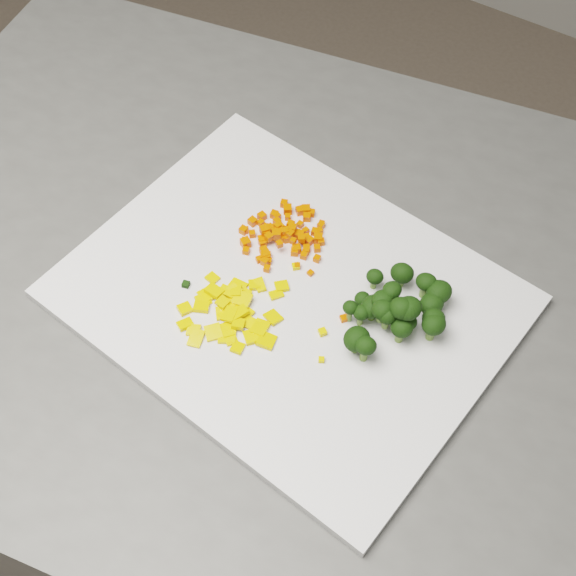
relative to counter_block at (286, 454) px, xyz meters
The scene contains 148 objects.
counter_block is the anchor object (origin of this frame).
cutting_board 0.46m from the counter_block, 50.03° to the right, with size 0.41×0.32×0.01m, color silver.
carrot_pile 0.48m from the counter_block, 123.70° to the left, with size 0.09×0.09×0.03m, color #E34302, non-canonical shape.
pepper_pile 0.47m from the counter_block, 109.63° to the right, with size 0.11×0.11×0.01m, color yellow, non-canonical shape.
broccoli_pile 0.50m from the counter_block, ahead, with size 0.11×0.11×0.05m, color black, non-canonical shape.
carrot_cube_0 0.47m from the counter_block, 90.71° to the left, with size 0.01×0.01×0.01m, color #E34302.
carrot_cube_1 0.47m from the counter_block, behind, with size 0.01×0.01×0.01m, color #E34302.
carrot_cube_2 0.47m from the counter_block, 100.87° to the left, with size 0.01×0.01×0.01m, color #E34302.
carrot_cube_3 0.47m from the counter_block, 83.56° to the left, with size 0.01×0.01×0.01m, color #E34302.
carrot_cube_4 0.47m from the counter_block, 102.11° to the left, with size 0.01×0.01×0.01m, color #E34302.
carrot_cube_5 0.47m from the counter_block, 96.87° to the left, with size 0.01×0.01×0.01m, color #E34302.
carrot_cube_6 0.47m from the counter_block, 140.90° to the left, with size 0.01×0.01×0.01m, color #E34302.
carrot_cube_7 0.47m from the counter_block, 108.30° to the left, with size 0.01×0.01×0.01m, color #E34302.
carrot_cube_8 0.47m from the counter_block, 82.91° to the left, with size 0.01×0.01×0.01m, color #E34302.
carrot_cube_9 0.47m from the counter_block, 137.07° to the left, with size 0.01×0.01×0.01m, color #E34302.
carrot_cube_10 0.47m from the counter_block, 110.97° to the left, with size 0.01×0.01×0.01m, color #E34302.
carrot_cube_11 0.47m from the counter_block, 123.03° to the left, with size 0.01×0.01×0.01m, color #E34302.
carrot_cube_12 0.46m from the counter_block, 64.32° to the left, with size 0.01×0.01×0.01m, color #E34302.
carrot_cube_13 0.47m from the counter_block, 97.47° to the left, with size 0.01×0.01×0.01m, color #E34302.
carrot_cube_14 0.47m from the counter_block, 104.26° to the left, with size 0.01×0.01×0.01m, color #E34302.
carrot_cube_15 0.47m from the counter_block, 128.72° to the left, with size 0.01×0.01×0.01m, color #E34302.
carrot_cube_16 0.47m from the counter_block, 95.66° to the left, with size 0.01×0.01×0.01m, color #E34302.
carrot_cube_17 0.47m from the counter_block, 128.36° to the left, with size 0.01×0.01×0.01m, color #E34302.
carrot_cube_18 0.47m from the counter_block, 143.94° to the left, with size 0.01×0.01×0.01m, color #E34302.
carrot_cube_19 0.47m from the counter_block, 91.00° to the left, with size 0.01×0.01×0.01m, color #E34302.
carrot_cube_20 0.47m from the counter_block, 157.10° to the left, with size 0.01×0.01×0.01m, color #E34302.
carrot_cube_21 0.47m from the counter_block, 59.64° to the left, with size 0.01×0.01×0.01m, color #E34302.
carrot_cube_22 0.47m from the counter_block, 74.43° to the left, with size 0.01×0.01×0.01m, color #E34302.
carrot_cube_23 0.47m from the counter_block, 159.27° to the left, with size 0.01×0.01×0.01m, color #E34302.
carrot_cube_24 0.47m from the counter_block, 113.58° to the left, with size 0.01×0.01×0.01m, color #E34302.
carrot_cube_25 0.47m from the counter_block, 100.22° to the left, with size 0.01×0.01×0.01m, color #E34302.
carrot_cube_26 0.47m from the counter_block, 129.35° to the left, with size 0.01×0.01×0.01m, color #E34302.
carrot_cube_27 0.47m from the counter_block, 120.28° to the left, with size 0.01×0.01×0.01m, color #E34302.
carrot_cube_28 0.47m from the counter_block, 107.77° to the left, with size 0.01×0.01×0.01m, color #E34302.
carrot_cube_29 0.47m from the counter_block, 161.17° to the left, with size 0.01×0.01×0.01m, color #E34302.
carrot_cube_30 0.47m from the counter_block, 145.59° to the left, with size 0.01×0.01×0.01m, color #E34302.
carrot_cube_31 0.46m from the counter_block, behind, with size 0.01×0.01×0.01m, color #E34302.
carrot_cube_32 0.47m from the counter_block, 152.40° to the left, with size 0.01×0.01×0.01m, color #E34302.
carrot_cube_33 0.47m from the counter_block, 149.90° to the left, with size 0.01×0.01×0.01m, color #E34302.
carrot_cube_34 0.47m from the counter_block, 140.68° to the left, with size 0.01×0.01×0.01m, color #E34302.
carrot_cube_35 0.47m from the counter_block, 130.82° to the left, with size 0.01×0.01×0.01m, color #E34302.
carrot_cube_36 0.47m from the counter_block, 117.21° to the left, with size 0.01×0.01×0.01m, color #E34302.
carrot_cube_37 0.47m from the counter_block, 133.89° to the left, with size 0.01×0.01×0.01m, color #E34302.
carrot_cube_38 0.47m from the counter_block, 115.31° to the left, with size 0.01×0.01×0.01m, color #E34302.
carrot_cube_39 0.47m from the counter_block, 119.89° to the left, with size 0.01×0.01×0.01m, color #E34302.
carrot_cube_40 0.47m from the counter_block, 79.14° to the left, with size 0.01×0.01×0.01m, color #E34302.
carrot_cube_41 0.47m from the counter_block, 169.60° to the left, with size 0.01×0.01×0.01m, color #E34302.
carrot_cube_42 0.47m from the counter_block, 169.66° to the left, with size 0.01×0.01×0.01m, color #E34302.
carrot_cube_43 0.47m from the counter_block, 154.55° to the left, with size 0.01×0.01×0.01m, color #E34302.
carrot_cube_44 0.47m from the counter_block, 122.84° to the left, with size 0.01×0.01×0.01m, color #E34302.
carrot_cube_45 0.46m from the counter_block, behind, with size 0.01×0.01×0.01m, color #E34302.
carrot_cube_46 0.47m from the counter_block, 123.25° to the left, with size 0.01×0.01×0.01m, color #E34302.
carrot_cube_47 0.47m from the counter_block, 161.57° to the left, with size 0.01×0.01×0.01m, color #E34302.
carrot_cube_48 0.47m from the counter_block, 118.61° to the left, with size 0.01×0.01×0.01m, color #E34302.
carrot_cube_49 0.47m from the counter_block, 134.17° to the left, with size 0.01×0.01×0.01m, color #E34302.
carrot_cube_50 0.48m from the counter_block, 130.44° to the left, with size 0.01×0.01×0.01m, color #E34302.
carrot_cube_51 0.47m from the counter_block, 116.61° to the left, with size 0.01×0.01×0.01m, color #E34302.
carrot_cube_52 0.47m from the counter_block, 144.99° to the left, with size 0.01×0.01×0.01m, color #E34302.
carrot_cube_53 0.47m from the counter_block, 90.16° to the left, with size 0.01×0.01×0.01m, color #E34302.
carrot_cube_54 0.47m from the counter_block, 99.57° to the left, with size 0.01×0.01×0.01m, color #E34302.
carrot_cube_55 0.47m from the counter_block, 129.52° to the left, with size 0.01×0.01×0.01m, color #E34302.
carrot_cube_56 0.47m from the counter_block, 90.05° to the left, with size 0.01×0.01×0.01m, color #E34302.
carrot_cube_57 0.47m from the counter_block, 164.71° to the left, with size 0.01×0.01×0.01m, color #E34302.
carrot_cube_58 0.46m from the counter_block, 161.73° to the right, with size 0.01×0.01×0.01m, color #E34302.
carrot_cube_59 0.47m from the counter_block, 78.11° to the left, with size 0.01×0.01×0.01m, color #E34302.
carrot_cube_60 0.48m from the counter_block, 146.38° to the left, with size 0.01×0.01×0.01m, color #E34302.
carrot_cube_61 0.47m from the counter_block, 165.07° to the left, with size 0.01×0.01×0.01m, color #E34302.
carrot_cube_62 0.47m from the counter_block, behind, with size 0.01×0.01×0.01m, color #E34302.
carrot_cube_63 0.47m from the counter_block, 88.11° to the left, with size 0.01×0.01×0.01m, color #E34302.
carrot_cube_64 0.47m from the counter_block, 85.70° to the left, with size 0.01×0.01×0.01m, color #E34302.
carrot_cube_65 0.47m from the counter_block, 114.80° to the left, with size 0.01×0.01×0.01m, color #E34302.
carrot_cube_66 0.47m from the counter_block, 106.74° to the left, with size 0.01×0.01×0.01m, color #E34302.
carrot_cube_67 0.48m from the counter_block, 121.73° to the left, with size 0.01×0.01×0.01m, color #E34302.
carrot_cube_68 0.47m from the counter_block, behind, with size 0.01×0.01×0.01m, color #E34302.
carrot_cube_69 0.47m from the counter_block, 131.37° to the left, with size 0.01×0.01×0.01m, color #E34302.
carrot_cube_70 0.47m from the counter_block, 104.17° to the left, with size 0.01×0.01×0.01m, color #E34302.
carrot_cube_71 0.47m from the counter_block, 119.32° to the left, with size 0.01×0.01×0.01m, color #E34302.
carrot_cube_72 0.47m from the counter_block, 133.08° to the left, with size 0.01×0.01×0.01m, color #E34302.
pepper_chunk_0 0.47m from the counter_block, 108.31° to the right, with size 0.02×0.02×0.00m, color yellow.
pepper_chunk_1 0.47m from the counter_block, 102.01° to the right, with size 0.02×0.02×0.00m, color yellow.
pepper_chunk_2 0.47m from the counter_block, 125.61° to the right, with size 0.02×0.01×0.00m, color yellow.
pepper_chunk_3 0.47m from the counter_block, 104.17° to the right, with size 0.02×0.01×0.00m, color yellow.
pepper_chunk_4 0.47m from the counter_block, 94.39° to the right, with size 0.02×0.02×0.00m, color yellow.
pepper_chunk_5 0.47m from the counter_block, 115.39° to the right, with size 0.01×0.01×0.00m, color yellow.
pepper_chunk_6 0.46m from the counter_block, 122.67° to the right, with size 0.01×0.01×0.00m, color yellow.
pepper_chunk_7 0.47m from the counter_block, 96.31° to the right, with size 0.01×0.01×0.00m, color yellow.
pepper_chunk_8 0.47m from the counter_block, 115.52° to the right, with size 0.01×0.01×0.00m, color yellow.
pepper_chunk_9 0.47m from the counter_block, 96.94° to the right, with size 0.01×0.02×0.00m, color yellow.
pepper_chunk_10 0.47m from the counter_block, 103.14° to the right, with size 0.02×0.01×0.00m, color yellow.
pepper_chunk_11 0.47m from the counter_block, 98.78° to the right, with size 0.02×0.01×0.00m, color yellow.
pepper_chunk_12 0.47m from the counter_block, 123.64° to the right, with size 0.02×0.01×0.00m, color yellow.
pepper_chunk_13 0.48m from the counter_block, 105.60° to the right, with size 0.02×0.01×0.00m, color yellow.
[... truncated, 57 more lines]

